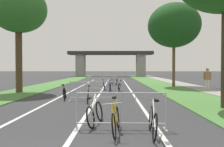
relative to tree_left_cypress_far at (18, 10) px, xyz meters
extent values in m
cube|color=#477A38|center=(0.07, 9.83, -5.85)|extent=(3.12, 55.69, 0.05)
cube|color=#477A38|center=(11.44, 9.83, -5.85)|extent=(3.12, 55.69, 0.05)
cube|color=gray|center=(14.01, 9.83, -5.83)|extent=(2.01, 55.69, 0.08)
cube|color=silver|center=(5.76, 3.16, -5.87)|extent=(0.14, 32.22, 0.01)
cube|color=silver|center=(8.03, 3.16, -5.87)|extent=(0.14, 32.22, 0.01)
cube|color=silver|center=(3.49, 3.16, -5.87)|extent=(0.14, 32.22, 0.01)
cube|color=#2D2D30|center=(5.76, 33.07, -0.74)|extent=(18.32, 3.43, 0.67)
cube|color=gray|center=(-0.81, 33.07, -3.48)|extent=(1.88, 2.40, 4.80)
cube|color=gray|center=(12.32, 33.07, -3.48)|extent=(1.88, 2.40, 4.80)
cylinder|color=#4C3823|center=(0.00, 0.00, -3.64)|extent=(0.45, 0.45, 4.46)
ellipsoid|color=#2D6628|center=(0.00, 0.00, 0.06)|extent=(3.94, 3.94, 3.35)
cylinder|color=brown|center=(12.21, 4.98, -3.92)|extent=(0.27, 0.27, 3.90)
ellipsoid|color=#194719|center=(12.21, 4.98, -0.18)|extent=(4.77, 4.77, 4.05)
cylinder|color=#ADADB2|center=(5.75, -9.47, -5.35)|extent=(0.04, 0.04, 1.05)
cube|color=#ADADB2|center=(5.75, -9.47, -5.86)|extent=(0.06, 0.44, 0.03)
cylinder|color=#ADADB2|center=(8.24, -9.50, -5.35)|extent=(0.04, 0.04, 1.05)
cube|color=#ADADB2|center=(8.24, -9.50, -5.86)|extent=(0.06, 0.44, 0.03)
cylinder|color=#ADADB2|center=(7.00, -9.48, -4.84)|extent=(2.49, 0.07, 0.04)
cylinder|color=#ADADB2|center=(7.00, -9.48, -5.69)|extent=(2.49, 0.07, 0.04)
cylinder|color=#ADADB2|center=(6.17, -9.48, -5.26)|extent=(0.02, 0.02, 0.87)
cylinder|color=#ADADB2|center=(6.58, -9.48, -5.26)|extent=(0.02, 0.02, 0.87)
cylinder|color=#ADADB2|center=(7.00, -9.48, -5.26)|extent=(0.02, 0.02, 0.87)
cylinder|color=#ADADB2|center=(7.41, -9.49, -5.26)|extent=(0.02, 0.02, 0.87)
cylinder|color=#ADADB2|center=(7.83, -9.49, -5.26)|extent=(0.02, 0.02, 0.87)
cylinder|color=#ADADB2|center=(4.44, -3.95, -5.35)|extent=(0.04, 0.04, 1.05)
cube|color=#ADADB2|center=(4.44, -3.95, -5.86)|extent=(0.08, 0.44, 0.03)
cylinder|color=#ADADB2|center=(6.92, -3.85, -5.35)|extent=(0.04, 0.04, 1.05)
cube|color=#ADADB2|center=(6.92, -3.85, -5.86)|extent=(0.08, 0.44, 0.03)
cylinder|color=#ADADB2|center=(5.68, -3.90, -4.84)|extent=(2.49, 0.15, 0.04)
cylinder|color=#ADADB2|center=(5.68, -3.90, -5.69)|extent=(2.49, 0.15, 0.04)
cylinder|color=#ADADB2|center=(4.85, -3.93, -5.26)|extent=(0.02, 0.02, 0.87)
cylinder|color=#ADADB2|center=(5.26, -3.92, -5.26)|extent=(0.02, 0.02, 0.87)
cylinder|color=#ADADB2|center=(5.68, -3.90, -5.26)|extent=(0.02, 0.02, 0.87)
cylinder|color=#ADADB2|center=(6.09, -3.88, -5.26)|extent=(0.02, 0.02, 0.87)
cylinder|color=#ADADB2|center=(6.51, -3.86, -5.26)|extent=(0.02, 0.02, 0.87)
cylinder|color=#ADADB2|center=(4.54, 1.75, -5.35)|extent=(0.04, 0.04, 1.05)
cube|color=#ADADB2|center=(4.54, 1.75, -5.86)|extent=(0.08, 0.44, 0.03)
cylinder|color=#ADADB2|center=(7.03, 1.62, -5.35)|extent=(0.04, 0.04, 1.05)
cube|color=#ADADB2|center=(7.03, 1.62, -5.86)|extent=(0.08, 0.44, 0.03)
cylinder|color=#ADADB2|center=(5.78, 1.69, -4.84)|extent=(2.49, 0.17, 0.04)
cylinder|color=#ADADB2|center=(5.78, 1.69, -5.69)|extent=(2.49, 0.17, 0.04)
cylinder|color=#ADADB2|center=(4.96, 1.73, -5.26)|extent=(0.02, 0.02, 0.87)
cylinder|color=#ADADB2|center=(5.37, 1.71, -5.26)|extent=(0.02, 0.02, 0.87)
cylinder|color=#ADADB2|center=(5.78, 1.69, -5.26)|extent=(0.02, 0.02, 0.87)
cylinder|color=#ADADB2|center=(6.20, 1.67, -5.26)|extent=(0.02, 0.02, 0.87)
cylinder|color=#ADADB2|center=(6.61, 1.65, -5.26)|extent=(0.02, 0.02, 0.87)
cylinder|color=#ADADB2|center=(5.21, 7.34, -5.35)|extent=(0.04, 0.04, 1.05)
cube|color=#ADADB2|center=(5.21, 7.34, -5.86)|extent=(0.08, 0.44, 0.03)
cylinder|color=#ADADB2|center=(7.70, 7.21, -5.35)|extent=(0.04, 0.04, 1.05)
cube|color=#ADADB2|center=(7.70, 7.21, -5.86)|extent=(0.08, 0.44, 0.03)
cylinder|color=#ADADB2|center=(6.45, 7.28, -4.84)|extent=(2.49, 0.17, 0.04)
cylinder|color=#ADADB2|center=(6.45, 7.28, -5.69)|extent=(2.49, 0.17, 0.04)
cylinder|color=#ADADB2|center=(5.62, 7.32, -5.26)|extent=(0.02, 0.02, 0.87)
cylinder|color=#ADADB2|center=(6.04, 7.30, -5.26)|extent=(0.02, 0.02, 0.87)
cylinder|color=#ADADB2|center=(6.45, 7.28, -5.26)|extent=(0.02, 0.02, 0.87)
cylinder|color=#ADADB2|center=(6.87, 7.25, -5.26)|extent=(0.02, 0.02, 0.87)
cylinder|color=#ADADB2|center=(7.28, 7.23, -5.26)|extent=(0.02, 0.02, 0.87)
torus|color=black|center=(7.76, -10.52, -5.53)|extent=(0.15, 0.69, 0.68)
torus|color=black|center=(7.84, -9.48, -5.53)|extent=(0.15, 0.69, 0.68)
cylinder|color=#B7B7BC|center=(7.82, -10.03, -5.27)|extent=(0.16, 1.01, 0.57)
cylinder|color=#B7B7BC|center=(7.81, -10.23, -5.26)|extent=(0.11, 0.13, 0.66)
cylinder|color=#B7B7BC|center=(7.77, -10.35, -5.56)|extent=(0.05, 0.34, 0.08)
cylinder|color=#B7B7BC|center=(7.86, -9.51, -5.27)|extent=(0.09, 0.10, 0.53)
cube|color=black|center=(7.84, -10.27, -4.93)|extent=(0.12, 0.25, 0.06)
cylinder|color=#99999E|center=(7.88, -9.54, -5.00)|extent=(0.45, 0.06, 0.07)
torus|color=black|center=(6.14, -9.40, -5.55)|extent=(0.29, 0.67, 0.64)
torus|color=black|center=(6.31, -8.44, -5.55)|extent=(0.29, 0.67, 0.64)
cylinder|color=silver|center=(6.17, -8.93, -5.27)|extent=(0.10, 0.95, 0.60)
cylinder|color=silver|center=(6.14, -9.12, -5.32)|extent=(0.17, 0.09, 0.57)
cylinder|color=silver|center=(6.17, -9.25, -5.58)|extent=(0.09, 0.31, 0.08)
cylinder|color=silver|center=(6.25, -8.46, -5.27)|extent=(0.16, 0.07, 0.58)
cube|color=black|center=(6.08, -9.14, -5.04)|extent=(0.15, 0.26, 0.07)
cylinder|color=#99999E|center=(6.19, -8.47, -4.98)|extent=(0.46, 0.11, 0.12)
torus|color=black|center=(5.98, 1.77, -5.56)|extent=(0.23, 0.65, 0.63)
torus|color=black|center=(5.87, 2.77, -5.56)|extent=(0.23, 0.65, 0.63)
cylinder|color=red|center=(5.88, 2.24, -5.30)|extent=(0.25, 0.96, 0.56)
cylinder|color=red|center=(5.90, 2.05, -5.33)|extent=(0.16, 0.13, 0.56)
cylinder|color=red|center=(5.97, 1.93, -5.58)|extent=(0.05, 0.33, 0.07)
cylinder|color=red|center=(5.82, 2.74, -5.30)|extent=(0.14, 0.10, 0.53)
cube|color=black|center=(5.85, 2.01, -5.05)|extent=(0.13, 0.25, 0.07)
cylinder|color=#99999E|center=(5.77, 2.71, -5.04)|extent=(0.55, 0.08, 0.14)
torus|color=black|center=(5.50, -4.87, -5.54)|extent=(0.19, 0.68, 0.67)
torus|color=black|center=(5.37, -3.81, -5.54)|extent=(0.19, 0.68, 0.67)
cylinder|color=#1E7238|center=(5.47, -4.36, -5.25)|extent=(0.11, 1.04, 0.61)
cylinder|color=#1E7238|center=(5.49, -4.57, -5.31)|extent=(0.12, 0.12, 0.57)
cylinder|color=#1E7238|center=(5.48, -4.70, -5.56)|extent=(0.07, 0.35, 0.08)
cylinder|color=#1E7238|center=(5.41, -3.83, -5.25)|extent=(0.11, 0.09, 0.57)
cube|color=black|center=(5.52, -4.60, -5.03)|extent=(0.13, 0.25, 0.06)
cylinder|color=#99999E|center=(5.44, -3.85, -4.97)|extent=(0.55, 0.09, 0.08)
torus|color=black|center=(6.43, 1.75, -5.56)|extent=(0.12, 0.64, 0.64)
torus|color=black|center=(6.39, 0.74, -5.56)|extent=(0.12, 0.64, 0.64)
cylinder|color=#1E389E|center=(6.39, 1.27, -5.29)|extent=(0.13, 0.98, 0.58)
cylinder|color=#1E389E|center=(6.40, 1.46, -5.33)|extent=(0.09, 0.12, 0.55)
cylinder|color=#1E389E|center=(6.43, 1.59, -5.58)|extent=(0.04, 0.33, 0.08)
cylinder|color=#1E389E|center=(6.37, 0.77, -5.29)|extent=(0.09, 0.10, 0.54)
cube|color=black|center=(6.38, 1.50, -5.06)|extent=(0.11, 0.24, 0.06)
cylinder|color=#99999E|center=(6.35, 0.79, -5.02)|extent=(0.46, 0.05, 0.07)
torus|color=black|center=(7.14, 0.81, -5.56)|extent=(0.17, 0.63, 0.62)
torus|color=black|center=(7.09, 1.80, -5.56)|extent=(0.17, 0.63, 0.62)
cylinder|color=#197A7F|center=(7.16, 1.28, -5.28)|extent=(0.07, 0.97, 0.61)
cylinder|color=#197A7F|center=(7.16, 1.09, -5.33)|extent=(0.14, 0.11, 0.57)
cylinder|color=#197A7F|center=(7.13, 0.96, -5.59)|extent=(0.05, 0.32, 0.07)
cylinder|color=#197A7F|center=(7.13, 1.77, -5.28)|extent=(0.13, 0.09, 0.58)
cube|color=black|center=(7.21, 1.06, -5.04)|extent=(0.12, 0.25, 0.06)
cylinder|color=#99999E|center=(7.17, 1.75, -4.99)|extent=(0.43, 0.05, 0.09)
torus|color=black|center=(6.34, 8.41, -5.57)|extent=(0.22, 0.62, 0.61)
torus|color=black|center=(6.55, 7.35, -5.57)|extent=(0.22, 0.62, 0.61)
cylinder|color=orange|center=(6.47, 7.91, -5.29)|extent=(0.30, 1.02, 0.60)
cylinder|color=orange|center=(6.43, 8.11, -5.33)|extent=(0.09, 0.13, 0.56)
cylinder|color=orange|center=(6.37, 8.24, -5.59)|extent=(0.09, 0.35, 0.07)
cylinder|color=orange|center=(6.58, 7.38, -5.29)|extent=(0.10, 0.11, 0.57)
cube|color=black|center=(6.45, 8.15, -5.06)|extent=(0.15, 0.26, 0.06)
cylinder|color=#99999E|center=(6.60, 7.41, -5.01)|extent=(0.54, 0.13, 0.09)
torus|color=black|center=(6.99, 6.23, -5.54)|extent=(0.21, 0.68, 0.67)
torus|color=black|center=(6.91, 7.30, -5.54)|extent=(0.21, 0.68, 0.67)
cylinder|color=#662884|center=(6.99, 6.74, -5.28)|extent=(0.04, 1.04, 0.55)
cylinder|color=#662884|center=(7.01, 6.54, -5.31)|extent=(0.14, 0.12, 0.56)
cylinder|color=#662884|center=(6.98, 6.40, -5.56)|extent=(0.06, 0.35, 0.08)
cylinder|color=#662884|center=(6.95, 7.28, -5.28)|extent=(0.13, 0.09, 0.52)
cube|color=black|center=(7.05, 6.50, -5.03)|extent=(0.13, 0.25, 0.07)
cylinder|color=#99999E|center=(6.99, 7.26, -5.02)|extent=(0.52, 0.07, 0.11)
torus|color=black|center=(4.08, -3.83, -5.56)|extent=(0.23, 0.64, 0.63)
torus|color=black|center=(3.94, -2.89, -5.56)|extent=(0.23, 0.64, 0.63)
cylinder|color=black|center=(3.98, -3.39, -5.31)|extent=(0.25, 0.91, 0.54)
cylinder|color=black|center=(4.01, -3.57, -5.33)|extent=(0.12, 0.13, 0.57)
cylinder|color=black|center=(4.06, -3.68, -5.58)|extent=(0.07, 0.31, 0.07)
cylinder|color=black|center=(3.91, -2.92, -5.31)|extent=(0.11, 0.11, 0.51)
cube|color=black|center=(3.97, -3.61, -5.05)|extent=(0.14, 0.25, 0.06)
cylinder|color=#99999E|center=(3.87, -2.95, -5.06)|extent=(0.48, 0.10, 0.10)
torus|color=black|center=(6.90, -9.33, -5.56)|extent=(0.16, 0.64, 0.64)
torus|color=black|center=(6.81, -10.36, -5.56)|extent=(0.16, 0.64, 0.64)
cylinder|color=gold|center=(6.83, -9.82, -5.29)|extent=(0.19, 1.00, 0.57)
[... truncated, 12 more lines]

